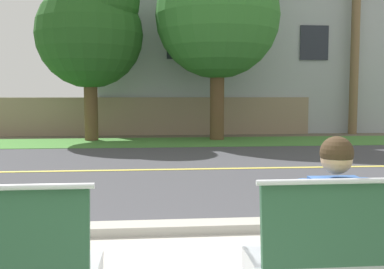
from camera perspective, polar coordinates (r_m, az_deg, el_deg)
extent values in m
plane|color=#665B4C|center=(10.65, -4.42, -3.14)|extent=(140.00, 140.00, 0.00)
cube|color=#ADA89E|center=(5.11, -3.39, -11.68)|extent=(44.00, 0.30, 0.11)
cube|color=#424247|center=(9.17, -4.27, -4.47)|extent=(52.00, 8.00, 0.01)
cube|color=#E0CC4C|center=(9.17, -4.27, -4.43)|extent=(48.00, 0.14, 0.01)
cube|color=#478438|center=(14.33, -4.65, -0.97)|extent=(48.00, 2.80, 0.02)
cube|color=silver|center=(3.46, 22.26, -13.94)|extent=(1.80, 0.44, 0.05)
cylinder|color=#333D56|center=(3.44, 14.86, -12.32)|extent=(0.15, 0.42, 0.15)
cylinder|color=#333D56|center=(3.50, 17.69, -12.07)|extent=(0.15, 0.42, 0.15)
cylinder|color=#333D56|center=(3.71, 13.70, -15.83)|extent=(0.12, 0.12, 0.43)
cylinder|color=#333D56|center=(3.77, 16.39, -15.55)|extent=(0.12, 0.12, 0.43)
cube|color=#33599E|center=(3.25, 17.63, -9.77)|extent=(0.34, 0.20, 0.52)
cylinder|color=#33599E|center=(3.19, 13.88, -9.60)|extent=(0.09, 0.09, 0.46)
cylinder|color=#33599E|center=(3.35, 20.94, -9.07)|extent=(0.09, 0.09, 0.46)
sphere|color=tan|center=(3.18, 17.75, -2.92)|extent=(0.21, 0.21, 0.21)
sphere|color=#382819|center=(3.18, 17.77, -2.20)|extent=(0.22, 0.22, 0.22)
cylinder|color=brown|center=(15.16, -12.61, 3.29)|extent=(0.44, 0.44, 2.14)
sphere|color=#23561E|center=(15.27, -12.78, 12.17)|extent=(3.43, 3.43, 3.43)
sphere|color=#23561E|center=(15.13, -11.32, 16.21)|extent=(2.40, 2.40, 2.40)
cylinder|color=brown|center=(15.08, 3.17, 4.14)|extent=(0.47, 0.47, 2.54)
sphere|color=#33752D|center=(15.29, 3.23, 14.67)|extent=(4.06, 4.06, 4.06)
cylinder|color=brown|center=(18.48, 19.94, 13.44)|extent=(0.32, 0.32, 8.59)
cube|color=gray|center=(16.98, -6.92, 2.30)|extent=(13.00, 0.36, 1.40)
cube|color=#A3ADB2|center=(20.56, 5.19, 9.65)|extent=(11.25, 6.40, 6.30)
cube|color=#232833|center=(17.08, -1.34, 11.65)|extent=(1.10, 0.06, 1.30)
cube|color=#232833|center=(18.14, 15.14, 11.09)|extent=(1.10, 0.06, 1.30)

